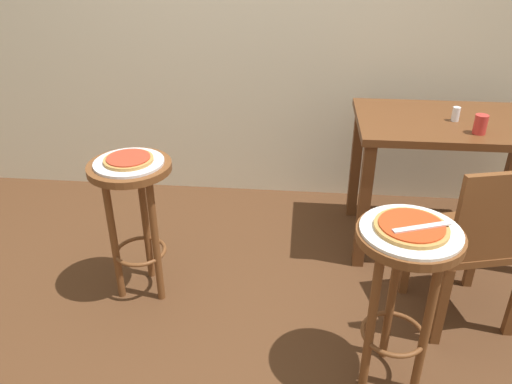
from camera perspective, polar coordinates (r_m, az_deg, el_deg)
ground_plane at (r=2.34m, az=-2.87°, el=-18.34°), size 6.00×6.00×0.00m
stool_foreground at (r=1.99m, az=16.30°, el=-8.99°), size 0.39×0.39×0.72m
serving_plate_foreground at (r=1.88m, az=17.10°, el=-4.21°), size 0.36×0.36×0.01m
pizza_foreground at (r=1.87m, az=17.17°, el=-3.80°), size 0.26×0.26×0.02m
stool_middle at (r=2.46m, az=-13.64°, el=-0.89°), size 0.39×0.39×0.72m
serving_plate_middle at (r=2.38m, az=-14.17°, el=3.25°), size 0.32×0.32×0.01m
pizza_middle at (r=2.37m, az=-14.22°, el=3.60°), size 0.22×0.22×0.02m
dining_table at (r=2.95m, az=21.26°, el=5.30°), size 1.04×0.66×0.77m
cup_near_edge at (r=2.74m, az=24.04°, el=7.00°), size 0.06×0.06×0.10m
condiment_shaker at (r=2.88m, az=21.65°, el=8.19°), size 0.04×0.04×0.08m
wooden_chair at (r=2.43m, az=23.78°, el=-4.92°), size 0.49×0.49×0.85m
pizza_server_knife at (r=1.86m, az=18.24°, el=-3.78°), size 0.21×0.10×0.01m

